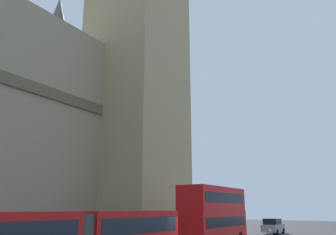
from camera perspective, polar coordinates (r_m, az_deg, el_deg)
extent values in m
cube|color=silver|center=(44.58, 18.77, -18.20)|extent=(2.20, 0.16, 0.01)
cube|color=tan|center=(51.23, -5.08, 15.35)|extent=(10.96, 10.96, 57.82)
cone|color=#565147|center=(45.79, -17.93, 15.99)|extent=(2.40, 2.40, 4.84)
cube|color=red|center=(21.35, -6.96, -18.63)|extent=(7.57, 2.50, 2.50)
cube|color=#1E232D|center=(21.33, -6.92, -17.43)|extent=(6.96, 2.54, 0.90)
cube|color=red|center=(31.54, 7.77, -17.52)|extent=(9.03, 2.50, 2.40)
cube|color=black|center=(31.52, 7.75, -16.89)|extent=(8.13, 2.54, 0.84)
cube|color=red|center=(31.52, 7.62, -13.43)|extent=(8.85, 2.50, 2.10)
cube|color=black|center=(31.52, 7.62, -13.25)|extent=(8.13, 2.54, 0.84)
cube|color=gray|center=(46.97, 17.21, -17.27)|extent=(4.40, 1.80, 0.90)
cube|color=black|center=(46.74, 17.06, -16.31)|extent=(2.46, 1.66, 0.70)
cylinder|color=black|center=(48.12, 18.71, -17.54)|extent=(0.64, 0.30, 0.64)
cylinder|color=black|center=(45.41, 17.76, -17.81)|extent=(0.64, 0.30, 0.64)
sphere|color=tan|center=(24.81, 16.78, -17.78)|extent=(0.22, 0.22, 0.22)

